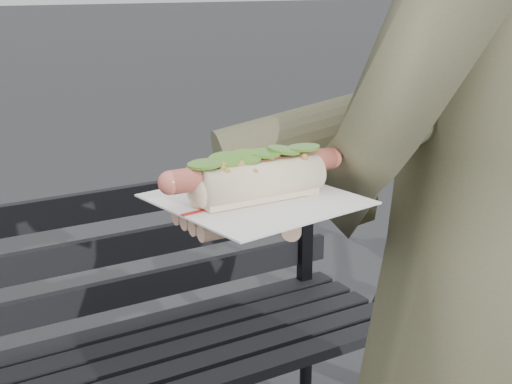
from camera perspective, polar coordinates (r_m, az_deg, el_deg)
park_bench at (r=1.90m, az=-11.51°, el=-11.20°), size 1.50×0.44×0.88m
person at (r=1.16m, az=16.30°, el=-7.79°), size 0.79×0.63×1.87m
held_hotdog at (r=0.92m, az=9.04°, el=4.69°), size 0.64×0.30×0.20m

